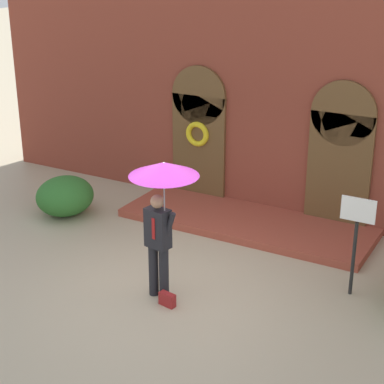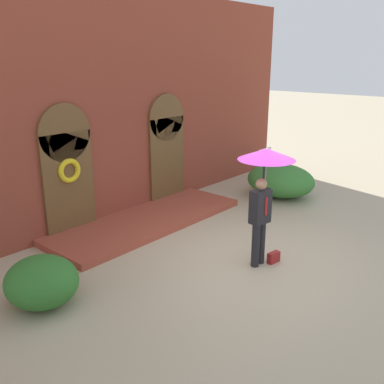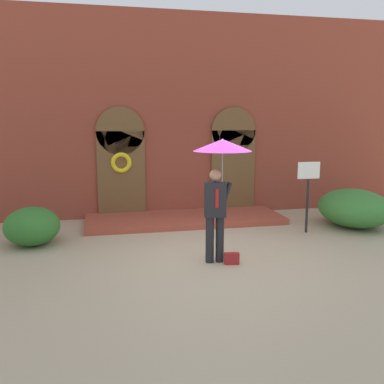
# 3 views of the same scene
# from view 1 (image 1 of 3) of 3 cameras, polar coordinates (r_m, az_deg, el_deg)

# --- Properties ---
(ground_plane) EXTENTS (80.00, 80.00, 0.00)m
(ground_plane) POSITION_cam_1_polar(r_m,az_deg,el_deg) (10.95, -2.00, -8.73)
(ground_plane) COLOR tan
(building_facade) EXTENTS (14.00, 2.30, 5.60)m
(building_facade) POSITION_cam_1_polar(r_m,az_deg,el_deg) (13.50, 7.16, 9.13)
(building_facade) COLOR brown
(building_facade) RESTS_ON ground
(person_with_umbrella) EXTENTS (1.10, 1.10, 2.36)m
(person_with_umbrella) POSITION_cam_1_polar(r_m,az_deg,el_deg) (9.94, -2.65, 0.25)
(person_with_umbrella) COLOR black
(person_with_umbrella) RESTS_ON ground
(handbag) EXTENTS (0.30, 0.16, 0.22)m
(handbag) POSITION_cam_1_polar(r_m,az_deg,el_deg) (10.48, -2.21, -9.52)
(handbag) COLOR maroon
(handbag) RESTS_ON ground
(sign_post) EXTENTS (0.56, 0.06, 1.72)m
(sign_post) POSITION_cam_1_polar(r_m,az_deg,el_deg) (10.65, 14.39, -3.31)
(sign_post) COLOR black
(sign_post) RESTS_ON ground
(shrub_left) EXTENTS (1.19, 1.28, 0.83)m
(shrub_left) POSITION_cam_1_polar(r_m,az_deg,el_deg) (14.01, -11.22, -0.34)
(shrub_left) COLOR #2D6B28
(shrub_left) RESTS_ON ground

